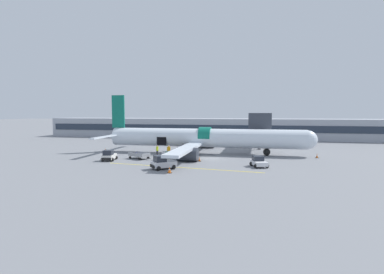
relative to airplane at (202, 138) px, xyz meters
name	(u,v)px	position (x,y,z in m)	size (l,w,h in m)	color
ground_plane	(210,158)	(2.17, -4.95, -2.65)	(500.00, 500.00, 0.00)	slate
apron_marking_line	(181,167)	(-0.39, -13.39, -2.65)	(21.27, 2.65, 0.01)	yellow
terminal_strip	(231,128)	(2.17, 32.18, 0.05)	(104.44, 10.31, 5.41)	#9EA3AD
jet_bridge_stub	(260,123)	(9.69, 6.90, 2.58)	(3.86, 12.67, 7.05)	#4C4C51
airplane	(202,138)	(0.00, 0.00, 0.00)	(36.77, 33.81, 10.27)	silver
baggage_tug_lead	(163,163)	(-2.38, -14.83, -1.90)	(3.40, 3.18, 1.75)	silver
baggage_tug_mid	(259,162)	(9.53, -10.66, -2.05)	(2.56, 3.10, 1.39)	silver
baggage_tug_rear	(109,156)	(-12.25, -10.17, -1.96)	(2.31, 3.21, 1.61)	silver
baggage_cart_loading	(171,155)	(-3.89, -6.08, -2.08)	(3.64, 2.64, 1.11)	#B7BABF
baggage_cart_queued	(139,156)	(-8.47, -7.67, -2.16)	(4.10, 2.93, 1.00)	#999BA0
ground_crew_loader_a	(197,153)	(-0.02, -4.77, -1.84)	(0.49, 0.49, 1.55)	#1E2338
ground_crew_loader_b	(169,150)	(-5.04, -3.37, -1.74)	(0.60, 0.43, 1.74)	#2D2D33
ground_crew_driver	(194,150)	(-0.82, -3.11, -1.69)	(0.63, 0.43, 1.84)	black
ground_crew_supervisor	(157,150)	(-6.92, -3.69, -1.76)	(0.49, 0.59, 1.71)	#2D2D33
suitcase_on_tarmac_upright	(185,157)	(-1.57, -6.51, -2.31)	(0.46, 0.31, 0.79)	#721951
suitcase_on_tarmac_spare	(156,158)	(-5.53, -8.30, -2.29)	(0.49, 0.39, 0.83)	black
safety_cone_nose	(317,156)	(18.54, -0.85, -2.34)	(0.47, 0.47, 0.67)	black
safety_cone_engine_left	(169,170)	(-0.82, -17.10, -2.29)	(0.56, 0.56, 0.77)	black
safety_cone_wingtip	(199,159)	(1.04, -8.03, -2.35)	(0.49, 0.49, 0.65)	black
safety_cone_tail	(105,151)	(-17.13, -2.26, -2.30)	(0.60, 0.60, 0.76)	black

